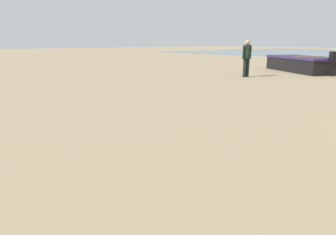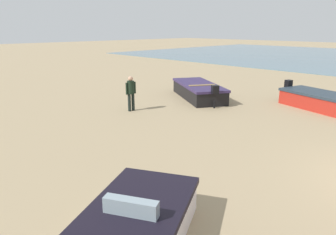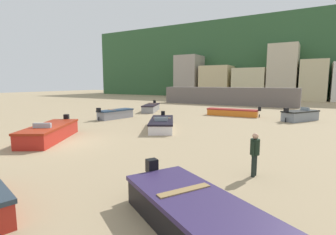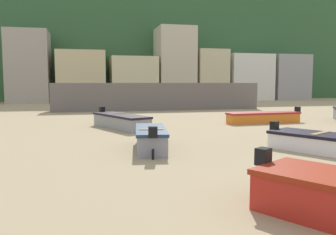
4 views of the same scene
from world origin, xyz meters
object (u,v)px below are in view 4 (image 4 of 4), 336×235
object	(u,v)px
boat_white_0	(335,144)
boat_orange_2	(264,117)
boat_grey_4	(121,121)
boat_grey_8	(151,139)

from	to	relation	value
boat_white_0	boat_orange_2	xyz separation A→B (m)	(2.44, 10.10, -0.00)
boat_white_0	boat_orange_2	distance (m)	10.39
boat_orange_2	boat_grey_4	distance (m)	9.75
boat_white_0	boat_grey_4	distance (m)	11.97
boat_orange_2	boat_grey_8	xyz separation A→B (m)	(-9.19, -7.58, 0.07)
boat_white_0	boat_grey_4	xyz separation A→B (m)	(-7.29, 9.50, 0.05)
boat_grey_4	boat_grey_8	bearing A→B (deg)	71.24
boat_orange_2	boat_white_0	bearing A→B (deg)	163.11
boat_white_0	boat_grey_8	size ratio (longest dim) A/B	1.30
boat_white_0	boat_grey_8	distance (m)	7.20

